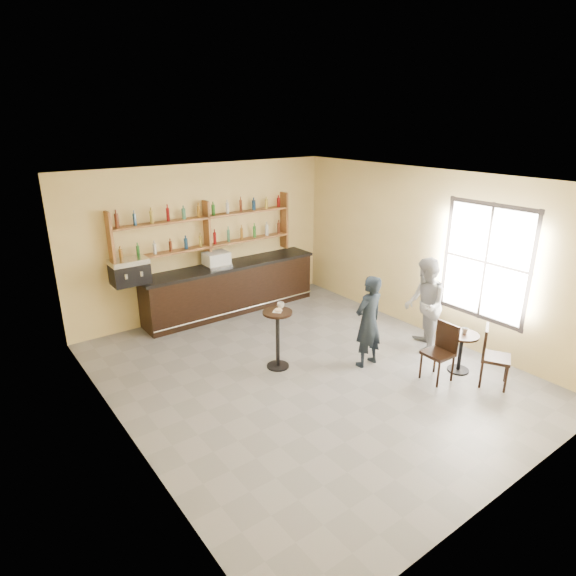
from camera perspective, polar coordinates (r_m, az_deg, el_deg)
floor at (r=8.27m, az=2.23°, el=-9.98°), size 7.00×7.00×0.00m
ceiling at (r=7.24m, az=2.57°, el=12.60°), size 7.00×7.00×0.00m
wall_back at (r=10.45m, az=-9.81°, el=5.59°), size 7.00×0.00×7.00m
wall_front at (r=5.58m, az=25.90°, el=-8.98°), size 7.00×0.00×7.00m
wall_left at (r=6.29m, az=-19.47°, el=-4.81°), size 0.00×7.00×7.00m
wall_right at (r=9.70m, az=16.35°, el=3.99°), size 0.00×7.00×7.00m
window_pane at (r=9.03m, az=22.39°, el=2.82°), size 0.00×2.00×2.00m
window_frame at (r=9.03m, az=22.37°, el=2.82°), size 0.04×1.70×2.10m
shelf_unit at (r=10.29m, az=-9.54°, el=6.59°), size 4.00×0.26×1.40m
liquor_bottles at (r=10.25m, az=-9.60°, el=7.52°), size 3.68×0.10×1.00m
bar_counter at (r=10.62m, az=-6.79°, el=0.02°), size 4.01×0.78×1.09m
espresso_machine at (r=9.56m, az=-18.26°, el=1.87°), size 0.69×0.44×0.49m
pastry_case at (r=10.26m, az=-8.49°, el=3.35°), size 0.56×0.47×0.32m
pedestal_table at (r=8.21m, az=-1.23°, el=-6.13°), size 0.53×0.53×1.03m
napkin at (r=8.00m, az=-1.26°, el=-2.78°), size 0.20×0.20×0.00m
donut at (r=7.98m, az=-1.16°, el=-2.62°), size 0.17×0.17×0.05m
cup_pedestal at (r=8.13m, az=-0.86°, el=-2.05°), size 0.14×0.14×0.10m
man_main at (r=8.28m, az=9.50°, el=-3.93°), size 0.61×0.42×1.62m
cafe_table at (r=8.66m, az=19.74°, el=-7.21°), size 0.56×0.56×0.69m
cup_cafe at (r=8.54m, az=20.23°, el=-4.76°), size 0.11×0.11×0.10m
chair_west at (r=8.21m, az=17.37°, el=-7.37°), size 0.43×0.43×0.96m
chair_south at (r=8.37m, az=23.44°, el=-7.54°), size 0.58×0.58×0.98m
patron_second at (r=9.04m, az=15.86°, el=-1.96°), size 1.06×1.07×1.74m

